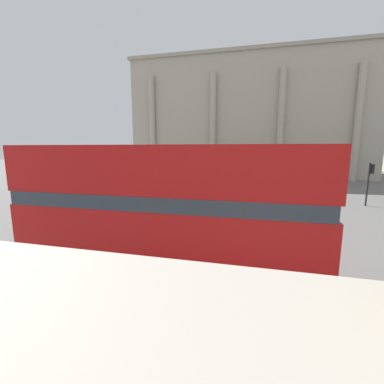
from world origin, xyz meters
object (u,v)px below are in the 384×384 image
at_px(traffic_light_mid, 370,178).
at_px(pedestrian_white, 197,179).
at_px(plaza_building_left, 248,120).
at_px(pedestrian_yellow, 285,174).
at_px(car_silver, 224,201).
at_px(double_decker_bus, 165,204).

height_order(traffic_light_mid, pedestrian_white, traffic_light_mid).
distance_m(plaza_building_left, pedestrian_yellow, 13.80).
xyz_separation_m(plaza_building_left, traffic_light_mid, (9.74, -24.81, -6.94)).
distance_m(traffic_light_mid, pedestrian_white, 15.47).
distance_m(pedestrian_white, pedestrian_yellow, 13.85).
relative_size(traffic_light_mid, car_silver, 0.77).
relative_size(double_decker_bus, car_silver, 2.39).
bearing_deg(pedestrian_white, pedestrian_yellow, -104.57).
relative_size(double_decker_bus, traffic_light_mid, 3.12).
relative_size(double_decker_bus, pedestrian_yellow, 6.27).
bearing_deg(traffic_light_mid, plaza_building_left, 111.43).
bearing_deg(plaza_building_left, pedestrian_yellow, -60.19).
height_order(double_decker_bus, pedestrian_yellow, double_decker_bus).
relative_size(plaza_building_left, pedestrian_white, 21.59).
height_order(double_decker_bus, traffic_light_mid, double_decker_bus).
bearing_deg(car_silver, double_decker_bus, -18.05).
bearing_deg(pedestrian_white, plaza_building_left, -71.03).
bearing_deg(plaza_building_left, double_decker_bus, -92.11).
height_order(car_silver, pedestrian_white, pedestrian_white).
xyz_separation_m(car_silver, pedestrian_yellow, (6.04, 19.29, 0.21)).
xyz_separation_m(traffic_light_mid, car_silver, (-10.23, -4.16, -1.42)).
distance_m(plaza_building_left, pedestrian_white, 21.25).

